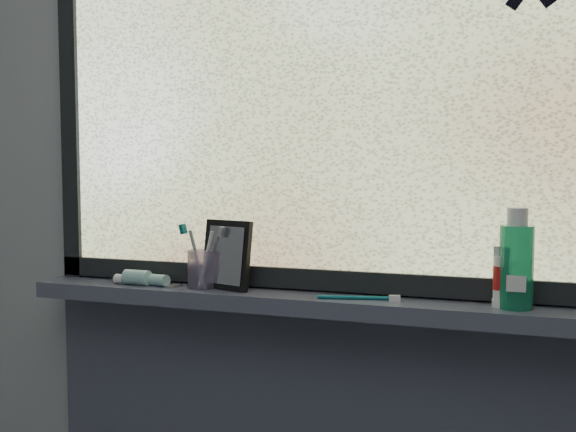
% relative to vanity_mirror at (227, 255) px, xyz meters
% --- Properties ---
extents(wall_back, '(3.00, 0.01, 2.50)m').
position_rel_vanity_mirror_xyz_m(wall_back, '(0.29, 0.07, 0.14)').
color(wall_back, '#9EA3A8').
rests_on(wall_back, ground).
extents(windowsill, '(1.62, 0.14, 0.04)m').
position_rel_vanity_mirror_xyz_m(windowsill, '(0.29, -0.00, -0.11)').
color(windowsill, '#44475B').
rests_on(windowsill, wall_back).
extents(window_pane, '(1.50, 0.01, 1.00)m').
position_rel_vanity_mirror_xyz_m(window_pane, '(0.29, 0.05, 0.42)').
color(window_pane, silver).
rests_on(window_pane, wall_back).
extents(frame_bottom, '(1.60, 0.03, 0.05)m').
position_rel_vanity_mirror_xyz_m(frame_bottom, '(0.29, 0.04, -0.06)').
color(frame_bottom, black).
rests_on(frame_bottom, windowsill).
extents(frame_left, '(0.05, 0.03, 1.10)m').
position_rel_vanity_mirror_xyz_m(frame_left, '(-0.48, 0.04, 0.42)').
color(frame_left, black).
rests_on(frame_left, wall_back).
extents(vanity_mirror, '(0.15, 0.10, 0.17)m').
position_rel_vanity_mirror_xyz_m(vanity_mirror, '(0.00, 0.00, 0.00)').
color(vanity_mirror, black).
rests_on(vanity_mirror, windowsill).
extents(toothpaste_tube, '(0.22, 0.07, 0.04)m').
position_rel_vanity_mirror_xyz_m(toothpaste_tube, '(-0.22, -0.02, -0.07)').
color(toothpaste_tube, white).
rests_on(toothpaste_tube, windowsill).
extents(toothbrush_cup, '(0.09, 0.09, 0.09)m').
position_rel_vanity_mirror_xyz_m(toothbrush_cup, '(-0.07, -0.00, -0.04)').
color(toothbrush_cup, '#A18EBB').
rests_on(toothbrush_cup, windowsill).
extents(toothbrush_lying, '(0.20, 0.06, 0.01)m').
position_rel_vanity_mirror_xyz_m(toothbrush_lying, '(0.33, -0.03, -0.08)').
color(toothbrush_lying, '#0B616A').
rests_on(toothbrush_lying, windowsill).
extents(mouthwash_bottle, '(0.09, 0.09, 0.18)m').
position_rel_vanity_mirror_xyz_m(mouthwash_bottle, '(0.68, -0.01, 0.02)').
color(mouthwash_bottle, '#1D9A68').
rests_on(mouthwash_bottle, windowsill).
extents(cream_tube, '(0.05, 0.05, 0.09)m').
position_rel_vanity_mirror_xyz_m(cream_tube, '(0.65, -0.00, -0.02)').
color(cream_tube, silver).
rests_on(cream_tube, windowsill).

